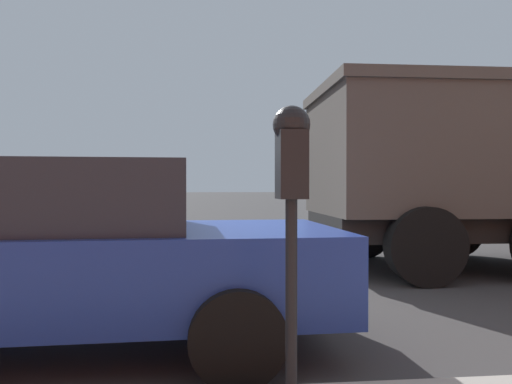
# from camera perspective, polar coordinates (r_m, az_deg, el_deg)

# --- Properties ---
(ground_plane) EXTENTS (220.00, 220.00, 0.00)m
(ground_plane) POSITION_cam_1_polar(r_m,az_deg,el_deg) (5.23, -12.32, -13.74)
(ground_plane) COLOR #3D3A3A
(parking_meter) EXTENTS (0.21, 0.19, 1.55)m
(parking_meter) POSITION_cam_1_polar(r_m,az_deg,el_deg) (2.51, 4.06, 1.54)
(parking_meter) COLOR black
(parking_meter) RESTS_ON sidewalk
(car_blue) EXTENTS (2.16, 4.70, 1.49)m
(car_blue) POSITION_cam_1_polar(r_m,az_deg,el_deg) (4.30, -23.81, -6.25)
(car_blue) COLOR navy
(car_blue) RESTS_ON ground_plane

